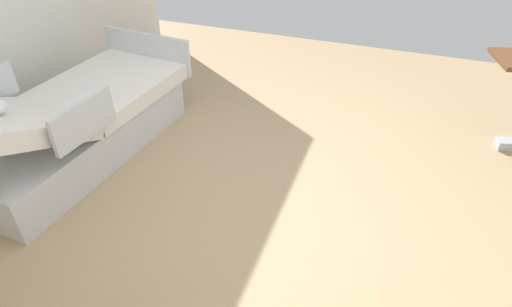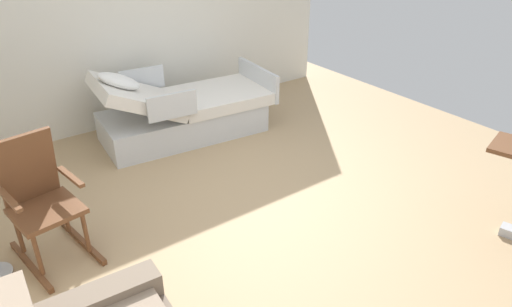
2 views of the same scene
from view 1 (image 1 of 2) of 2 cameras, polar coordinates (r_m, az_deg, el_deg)
ground_plane at (r=3.28m, az=2.48°, el=-6.28°), size 6.60×6.60×0.00m
hospital_bed at (r=3.90m, az=-22.86°, el=3.66°), size 1.15×2.17×0.99m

